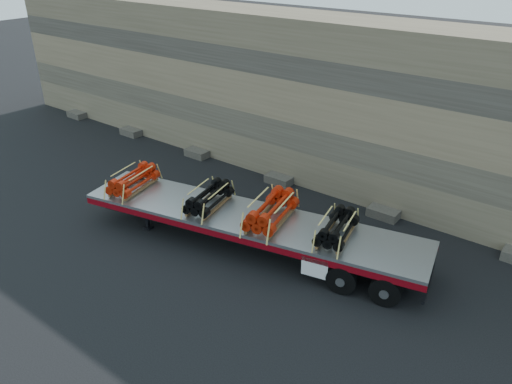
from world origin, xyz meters
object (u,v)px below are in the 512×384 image
bundle_midrear (271,211)px  bundle_rear (337,228)px  trailer (249,232)px  bundle_midfront (209,198)px  bundle_front (133,180)px

bundle_midrear → bundle_rear: 2.29m
bundle_midrear → bundle_rear: bearing=0.0°
trailer → bundle_midfront: 1.84m
bundle_midfront → bundle_rear: (4.60, 0.96, -0.01)m
trailer → bundle_rear: bearing=0.0°
bundle_front → bundle_midfront: size_ratio=1.02×
bundle_midfront → bundle_midrear: size_ratio=0.87×
bundle_midfront → bundle_midrear: bearing=0.0°
bundle_front → bundle_rear: bearing=0.0°
bundle_front → bundle_midfront: bearing=0.0°
bundle_midrear → bundle_midfront: bearing=-180.0°
trailer → bundle_midrear: bearing=0.0°
trailer → bundle_midrear: size_ratio=5.39×
bundle_rear → bundle_front: bearing=-180.0°
bundle_midrear → bundle_front: bearing=-180.0°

